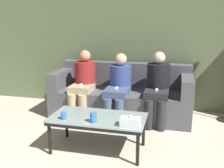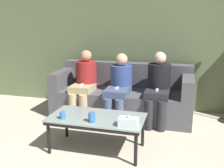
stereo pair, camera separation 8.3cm
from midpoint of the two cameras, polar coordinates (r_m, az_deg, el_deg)
wall_back at (r=4.79m, az=3.04°, el=10.32°), size 12.00×0.06×2.60m
couch at (r=4.46m, az=1.60°, el=-2.72°), size 2.28×0.88×0.86m
coffee_table at (r=3.25m, az=-3.81°, el=-7.81°), size 1.17×0.60×0.44m
cup_near_left at (r=3.05m, az=-4.87°, el=-7.26°), size 0.08×0.08×0.12m
cup_near_right at (r=3.20m, az=-11.23°, el=-6.77°), size 0.07×0.07×0.09m
tissue_box at (r=2.94m, az=3.19°, el=-8.20°), size 0.22×0.12×0.13m
seated_person_left_end at (r=4.37m, az=-6.76°, el=0.65°), size 0.35×0.64×1.10m
seated_person_mid_left at (r=4.17m, az=0.93°, el=-0.13°), size 0.35×0.74×1.07m
seated_person_mid_right at (r=4.11m, az=9.31°, el=-0.19°), size 0.36×0.66×1.11m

